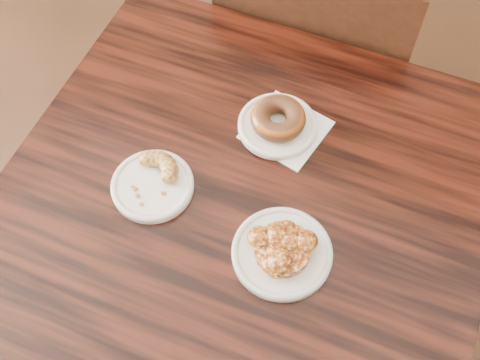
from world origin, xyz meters
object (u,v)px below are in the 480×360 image
(glazed_donut, at_px, (278,118))
(cruller_fragment, at_px, (151,180))
(cafe_table, at_px, (242,277))
(chair_far, at_px, (324,49))
(apple_fritter, at_px, (283,248))

(glazed_donut, xyz_separation_m, cruller_fragment, (-0.18, -0.21, -0.01))
(glazed_donut, distance_m, cruller_fragment, 0.27)
(glazed_donut, height_order, cruller_fragment, glazed_donut)
(cafe_table, bearing_deg, chair_far, 92.85)
(apple_fritter, xyz_separation_m, cruller_fragment, (-0.27, 0.05, -0.00))
(chair_far, height_order, glazed_donut, chair_far)
(cafe_table, xyz_separation_m, apple_fritter, (0.10, -0.08, 0.40))
(cafe_table, distance_m, apple_fritter, 0.42)
(glazed_donut, height_order, apple_fritter, glazed_donut)
(chair_far, distance_m, cruller_fragment, 0.81)
(cafe_table, relative_size, glazed_donut, 8.31)
(chair_far, height_order, cruller_fragment, chair_far)
(cafe_table, height_order, cruller_fragment, cruller_fragment)
(glazed_donut, relative_size, cruller_fragment, 0.99)
(cafe_table, distance_m, cruller_fragment, 0.44)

